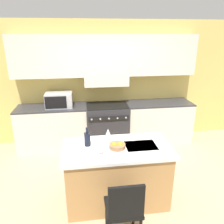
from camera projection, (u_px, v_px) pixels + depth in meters
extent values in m
plane|color=tan|center=(119.00, 190.00, 3.57)|extent=(10.00, 10.00, 0.00)
cube|color=#DBC166|center=(105.00, 83.00, 4.97)|extent=(10.00, 0.06, 2.70)
cube|color=silver|center=(106.00, 56.00, 4.57)|extent=(3.88, 0.34, 0.85)
cube|color=silver|center=(106.00, 71.00, 4.65)|extent=(0.94, 0.40, 0.60)
cube|color=silver|center=(53.00, 128.00, 4.80)|extent=(1.48, 0.62, 0.90)
cube|color=#333338|center=(51.00, 108.00, 4.64)|extent=(1.48, 0.62, 0.03)
cube|color=silver|center=(158.00, 122.00, 5.11)|extent=(1.48, 0.62, 0.90)
cube|color=#333338|center=(159.00, 103.00, 4.95)|extent=(1.48, 0.62, 0.03)
cube|color=#2D2D33|center=(107.00, 125.00, 4.94)|extent=(0.92, 0.66, 0.92)
cube|color=black|center=(107.00, 105.00, 4.78)|extent=(0.88, 0.61, 0.01)
cube|color=black|center=(109.00, 118.00, 4.52)|extent=(0.84, 0.02, 0.09)
cylinder|color=silver|center=(92.00, 119.00, 4.46)|extent=(0.04, 0.02, 0.04)
cylinder|color=silver|center=(100.00, 119.00, 4.48)|extent=(0.04, 0.02, 0.04)
cylinder|color=silver|center=(109.00, 118.00, 4.51)|extent=(0.04, 0.02, 0.04)
cylinder|color=silver|center=(117.00, 118.00, 4.53)|extent=(0.04, 0.02, 0.04)
cylinder|color=silver|center=(126.00, 118.00, 4.55)|extent=(0.04, 0.02, 0.04)
cube|color=#B7B7BC|center=(59.00, 100.00, 4.61)|extent=(0.55, 0.37, 0.31)
cube|color=black|center=(56.00, 103.00, 4.43)|extent=(0.43, 0.01, 0.25)
cube|color=#B7844C|center=(117.00, 175.00, 3.24)|extent=(1.44, 0.74, 0.86)
cube|color=white|center=(117.00, 148.00, 3.09)|extent=(1.54, 0.80, 0.04)
cube|color=#2D2D30|center=(141.00, 146.00, 3.12)|extent=(0.44, 0.32, 0.01)
cylinder|color=#B2B2B7|center=(138.00, 140.00, 3.30)|extent=(0.02, 0.02, 0.00)
cube|color=black|center=(123.00, 207.00, 2.59)|extent=(0.42, 0.40, 0.04)
cube|color=black|center=(126.00, 203.00, 2.35)|extent=(0.40, 0.04, 0.43)
cylinder|color=black|center=(107.00, 214.00, 2.81)|extent=(0.04, 0.04, 0.44)
cylinder|color=black|center=(134.00, 211.00, 2.86)|extent=(0.04, 0.04, 0.44)
cylinder|color=black|center=(87.00, 139.00, 3.09)|extent=(0.09, 0.09, 0.19)
cylinder|color=black|center=(87.00, 130.00, 3.04)|extent=(0.03, 0.03, 0.08)
cylinder|color=white|center=(101.00, 155.00, 2.86)|extent=(0.07, 0.07, 0.01)
cylinder|color=white|center=(101.00, 153.00, 2.85)|extent=(0.01, 0.01, 0.08)
cone|color=white|center=(101.00, 146.00, 2.82)|extent=(0.08, 0.08, 0.11)
cylinder|color=white|center=(108.00, 140.00, 3.26)|extent=(0.07, 0.07, 0.01)
cylinder|color=white|center=(108.00, 138.00, 3.25)|extent=(0.01, 0.01, 0.08)
cone|color=white|center=(108.00, 132.00, 3.22)|extent=(0.08, 0.08, 0.11)
cylinder|color=#996B47|center=(117.00, 146.00, 3.05)|extent=(0.23, 0.23, 0.06)
sphere|color=gold|center=(114.00, 145.00, 3.03)|extent=(0.08, 0.08, 0.08)
sphere|color=gold|center=(120.00, 144.00, 3.04)|extent=(0.07, 0.07, 0.07)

